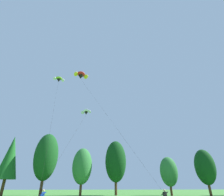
# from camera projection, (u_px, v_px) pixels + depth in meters

# --- Properties ---
(treeline_tree_c) EXTENTS (4.38, 4.38, 12.64)m
(treeline_tree_c) POSITION_uv_depth(u_px,v_px,m) (10.00, 157.00, 40.27)
(treeline_tree_c) COLOR #472D19
(treeline_tree_c) RESTS_ON ground_plane
(treeline_tree_d) EXTENTS (5.50, 5.50, 13.70)m
(treeline_tree_d) POSITION_uv_depth(u_px,v_px,m) (46.00, 156.00, 42.21)
(treeline_tree_d) COLOR #472D19
(treeline_tree_d) RESTS_ON ground_plane
(treeline_tree_e) EXTENTS (4.58, 4.58, 10.28)m
(treeline_tree_e) POSITION_uv_depth(u_px,v_px,m) (82.00, 166.00, 41.81)
(treeline_tree_e) COLOR #472D19
(treeline_tree_e) RESTS_ON ground_plane
(treeline_tree_f) EXTENTS (5.18, 5.18, 12.53)m
(treeline_tree_f) POSITION_uv_depth(u_px,v_px,m) (116.00, 161.00, 44.42)
(treeline_tree_f) COLOR #472D19
(treeline_tree_f) RESTS_ON ground_plane
(treeline_tree_g) EXTENTS (4.06, 4.06, 8.35)m
(treeline_tree_g) POSITION_uv_depth(u_px,v_px,m) (169.00, 172.00, 41.96)
(treeline_tree_g) COLOR #472D19
(treeline_tree_g) RESTS_ON ground_plane
(treeline_tree_h) EXTENTS (4.44, 4.44, 9.78)m
(treeline_tree_h) POSITION_uv_depth(u_px,v_px,m) (205.00, 167.00, 40.51)
(treeline_tree_h) COLOR #472D19
(treeline_tree_h) RESTS_ON ground_plane
(parafoil_kite_high_lime_white) EXTENTS (5.98, 18.40, 24.62)m
(parafoil_kite_high_lime_white) POSITION_uv_depth(u_px,v_px,m) (59.00, 79.00, 43.46)
(parafoil_kite_high_lime_white) COLOR #93D633
(parafoil_kite_mid_red_yellow) EXTENTS (12.87, 15.08, 23.81)m
(parafoil_kite_mid_red_yellow) POSITION_uv_depth(u_px,v_px,m) (81.00, 75.00, 40.22)
(parafoil_kite_mid_red_yellow) COLOR red
(parafoil_kite_far_white) EXTENTS (4.11, 12.48, 13.73)m
(parafoil_kite_far_white) POSITION_uv_depth(u_px,v_px,m) (86.00, 112.00, 34.04)
(parafoil_kite_far_white) COLOR white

